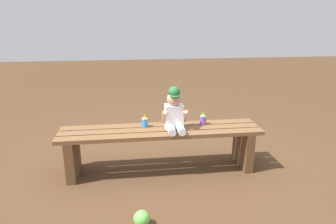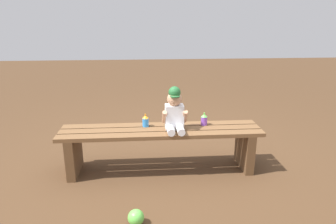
# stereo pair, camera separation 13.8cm
# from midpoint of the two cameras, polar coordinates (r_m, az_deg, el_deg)

# --- Properties ---
(ground_plane) EXTENTS (16.00, 16.00, 0.00)m
(ground_plane) POSITION_cam_midpoint_polar(r_m,az_deg,el_deg) (3.04, -2.65, -10.65)
(ground_plane) COLOR #4C331E
(park_bench) EXTENTS (1.88, 0.38, 0.42)m
(park_bench) POSITION_cam_midpoint_polar(r_m,az_deg,el_deg) (2.92, -2.73, -5.46)
(park_bench) COLOR brown
(park_bench) RESTS_ON ground_plane
(child_figure) EXTENTS (0.23, 0.27, 0.40)m
(child_figure) POSITION_cam_midpoint_polar(r_m,az_deg,el_deg) (2.80, -0.20, 0.14)
(child_figure) COLOR white
(child_figure) RESTS_ON park_bench
(sippy_cup_left) EXTENTS (0.06, 0.06, 0.12)m
(sippy_cup_left) POSITION_cam_midpoint_polar(r_m,az_deg,el_deg) (2.92, -5.69, -1.70)
(sippy_cup_left) COLOR #338CE5
(sippy_cup_left) RESTS_ON park_bench
(sippy_cup_right) EXTENTS (0.06, 0.06, 0.12)m
(sippy_cup_right) POSITION_cam_midpoint_polar(r_m,az_deg,el_deg) (2.98, 5.23, -1.24)
(sippy_cup_right) COLOR #8C4CCC
(sippy_cup_right) RESTS_ON park_bench
(toy_ball) EXTENTS (0.12, 0.12, 0.12)m
(toy_ball) POSITION_cam_midpoint_polar(r_m,az_deg,el_deg) (2.31, -6.74, -19.14)
(toy_ball) COLOR #66CC4C
(toy_ball) RESTS_ON ground_plane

